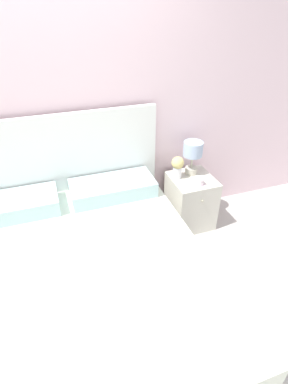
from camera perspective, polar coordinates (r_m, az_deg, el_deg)
ground_plane at (r=3.27m, az=-13.86°, el=-7.36°), size 12.00×12.00×0.00m
wall_back at (r=2.70m, az=-17.83°, el=15.04°), size 8.00×0.06×2.60m
bed at (r=2.38m, az=-11.82°, el=-16.28°), size 1.84×2.06×1.27m
nightstand at (r=3.18m, az=8.80°, el=-1.66°), size 0.42×0.47×0.55m
table_lamp at (r=3.01m, az=9.26°, el=7.44°), size 0.19×0.19×0.34m
flower_vase at (r=2.96m, az=6.44°, el=4.94°), size 0.12×0.12×0.23m
teacup at (r=2.92m, az=10.60°, el=1.87°), size 0.12×0.12×0.07m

